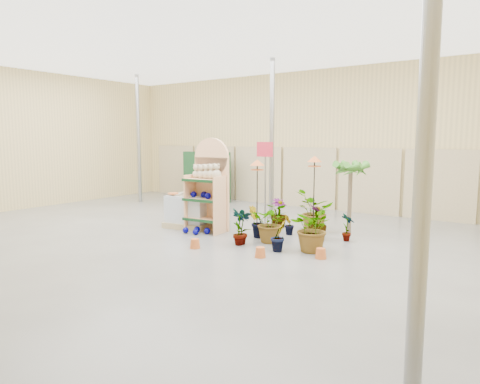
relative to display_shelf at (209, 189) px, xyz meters
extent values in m
cube|color=#5F605E|center=(0.45, -1.24, -1.11)|extent=(15.00, 12.00, 0.10)
cube|color=white|center=(0.45, -1.24, 3.49)|extent=(15.00, 12.00, 0.10)
cube|color=tan|center=(0.45, 4.81, 1.19)|extent=(15.00, 0.10, 4.50)
cube|color=tan|center=(-7.10, -1.24, 1.19)|extent=(0.10, 12.00, 4.50)
cylinder|color=gray|center=(5.95, -4.74, 1.19)|extent=(0.14, 0.14, 4.50)
cylinder|color=gray|center=(-5.05, 2.26, 1.19)|extent=(0.14, 0.14, 4.50)
cylinder|color=gray|center=(0.45, 2.26, 1.19)|extent=(0.14, 0.14, 4.50)
cube|color=tan|center=(-5.55, 4.68, -0.06)|extent=(1.90, 0.06, 2.00)
cube|color=tan|center=(-3.55, 4.68, -0.06)|extent=(1.90, 0.06, 2.00)
cube|color=tan|center=(-1.55, 4.68, -0.06)|extent=(1.90, 0.06, 2.00)
cube|color=tan|center=(0.45, 4.68, -0.06)|extent=(1.90, 0.06, 2.00)
cube|color=tan|center=(2.45, 4.68, -0.06)|extent=(1.90, 0.06, 2.00)
cube|color=tan|center=(4.45, 4.68, -0.06)|extent=(1.90, 0.06, 2.00)
cube|color=#E4A776|center=(0.00, 0.11, -0.14)|extent=(0.97, 0.18, 1.83)
cylinder|color=#E4A776|center=(0.00, 0.11, 0.77)|extent=(0.97, 0.18, 0.97)
cube|color=#E4A776|center=(0.00, -0.17, -0.73)|extent=(0.97, 0.63, 0.04)
cube|color=#0F3819|center=(0.00, -0.44, -0.73)|extent=(0.92, 0.12, 0.06)
cube|color=#E4A776|center=(0.00, -0.17, -0.25)|extent=(0.97, 0.63, 0.04)
cube|color=#0F3819|center=(0.00, -0.44, -0.25)|extent=(0.92, 0.12, 0.06)
cube|color=#E4A776|center=(0.00, -0.17, 0.23)|extent=(0.97, 0.63, 0.04)
cube|color=#0F3819|center=(0.00, -0.44, 0.23)|extent=(0.92, 0.12, 0.06)
cube|color=#E4A776|center=(-0.46, -0.17, -0.36)|extent=(0.09, 0.54, 1.40)
cube|color=#E4A776|center=(0.46, -0.17, -0.36)|extent=(0.09, 0.54, 1.40)
sphere|color=#C1B08E|center=(-0.32, -0.11, 0.35)|extent=(0.19, 0.19, 0.19)
sphere|color=#C1B08E|center=(-0.32, -0.11, 0.51)|extent=(0.15, 0.15, 0.15)
sphere|color=#C1B08E|center=(-0.16, -0.11, 0.36)|extent=(0.20, 0.20, 0.20)
sphere|color=#C1B08E|center=(-0.16, -0.11, 0.52)|extent=(0.15, 0.15, 0.15)
sphere|color=#C1B08E|center=(0.00, -0.11, 0.36)|extent=(0.22, 0.22, 0.22)
sphere|color=#C1B08E|center=(0.00, -0.11, 0.53)|extent=(0.15, 0.15, 0.15)
sphere|color=#C1B08E|center=(0.16, -0.11, 0.37)|extent=(0.23, 0.23, 0.23)
sphere|color=#C1B08E|center=(0.16, -0.11, 0.55)|extent=(0.15, 0.15, 0.15)
sphere|color=#C1B08E|center=(0.32, -0.11, 0.37)|extent=(0.24, 0.24, 0.24)
sphere|color=#C1B08E|center=(0.32, -0.11, 0.56)|extent=(0.15, 0.15, 0.15)
sphere|color=#03026F|center=(-0.34, -0.19, -0.15)|extent=(0.16, 0.16, 0.16)
sphere|color=#03026F|center=(-0.11, -0.07, -0.15)|extent=(0.16, 0.16, 0.16)
sphere|color=#03026F|center=(0.11, -0.19, -0.15)|extent=(0.16, 0.16, 0.16)
sphere|color=#03026F|center=(0.34, -0.07, -0.15)|extent=(0.16, 0.16, 0.16)
sphere|color=#03026F|center=(-0.27, -0.60, -0.98)|extent=(0.15, 0.15, 0.15)
sphere|color=#03026F|center=(-0.11, -0.36, -0.98)|extent=(0.15, 0.15, 0.15)
sphere|color=#03026F|center=(0.05, -0.60, -0.98)|extent=(0.15, 0.15, 0.15)
sphere|color=#03026F|center=(0.21, -0.36, -0.98)|extent=(0.15, 0.15, 0.15)
cube|color=tan|center=(-0.68, 0.08, -0.98)|extent=(1.31, 1.15, 0.15)
cube|color=silver|center=(-0.68, 0.08, -0.57)|extent=(1.20, 1.04, 0.69)
cylinder|color=tan|center=(-0.93, -0.07, -0.20)|extent=(0.39, 0.39, 0.04)
cylinder|color=tan|center=(-0.68, -0.07, -0.20)|extent=(0.39, 0.39, 0.04)
cylinder|color=tan|center=(-0.43, -0.07, -0.20)|extent=(0.39, 0.39, 0.04)
cylinder|color=tan|center=(-0.93, 0.22, -0.20)|extent=(0.39, 0.39, 0.04)
cylinder|color=tan|center=(-0.68, 0.22, -0.20)|extent=(0.39, 0.39, 0.04)
cylinder|color=tan|center=(-0.43, 0.22, -0.20)|extent=(0.39, 0.39, 0.04)
cube|color=#3C3C3D|center=(-2.16, 2.18, -0.81)|extent=(0.50, 0.50, 0.50)
cube|color=#3C3C3D|center=(-2.16, 2.18, -0.31)|extent=(0.50, 0.50, 0.50)
cube|color=#3C3C3D|center=(-2.46, 2.18, -0.81)|extent=(0.50, 0.50, 0.50)
cube|color=#153F1E|center=(-3.35, 3.96, -0.16)|extent=(2.00, 0.30, 1.80)
cylinder|color=gray|center=(0.55, 1.76, 0.04)|extent=(0.05, 0.05, 2.20)
cube|color=#AD1E30|center=(0.55, 1.72, 0.94)|extent=(0.50, 0.03, 0.40)
cylinder|color=black|center=(1.37, 0.07, -0.27)|extent=(0.02, 0.02, 1.58)
cylinder|color=#C15A27|center=(1.37, 0.07, 0.52)|extent=(0.30, 0.30, 0.02)
cone|color=#C15A27|center=(1.37, 0.07, 0.69)|extent=(0.34, 0.34, 0.14)
cylinder|color=black|center=(2.45, 0.81, -0.23)|extent=(0.02, 0.02, 1.66)
cylinder|color=#C15A27|center=(2.45, 0.81, 0.61)|extent=(0.30, 0.30, 0.02)
cone|color=#C15A27|center=(2.45, 0.81, 0.78)|extent=(0.34, 0.34, 0.14)
cylinder|color=black|center=(-2.31, 3.24, -0.18)|extent=(0.02, 0.02, 1.75)
cylinder|color=#C15A27|center=(-2.31, 3.24, 0.69)|extent=(0.30, 0.30, 0.02)
cone|color=#C15A27|center=(-2.31, 3.24, 0.86)|extent=(0.34, 0.34, 0.14)
cylinder|color=brown|center=(2.97, 1.75, -0.30)|extent=(0.10, 0.10, 1.51)
imported|color=#387A23|center=(1.47, -0.68, -0.66)|extent=(0.50, 0.47, 0.79)
imported|color=#387A23|center=(1.40, 0.01, -0.68)|extent=(0.49, 0.52, 0.75)
imported|color=#387A23|center=(1.90, -0.17, -0.61)|extent=(1.03, 0.97, 0.90)
imported|color=#387A23|center=(2.63, 0.64, -0.65)|extent=(0.63, 0.63, 0.81)
imported|color=#387A23|center=(3.25, 0.89, -0.73)|extent=(0.41, 0.37, 0.65)
imported|color=#387A23|center=(1.89, 0.69, -0.80)|extent=(0.32, 0.35, 0.51)
imported|color=#387A23|center=(2.22, 1.35, -0.54)|extent=(0.93, 1.03, 1.03)
imported|color=#387A23|center=(1.47, -0.80, -0.65)|extent=(0.52, 0.46, 0.82)
imported|color=#387A23|center=(2.41, -0.73, -0.74)|extent=(0.30, 0.37, 0.64)
imported|color=#387A23|center=(2.96, -0.36, -0.56)|extent=(0.91, 1.01, 1.00)
imported|color=#387A23|center=(1.21, 1.35, -0.68)|extent=(0.54, 0.54, 0.75)
camera|label=1|loc=(6.66, -8.20, 1.25)|focal=32.00mm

